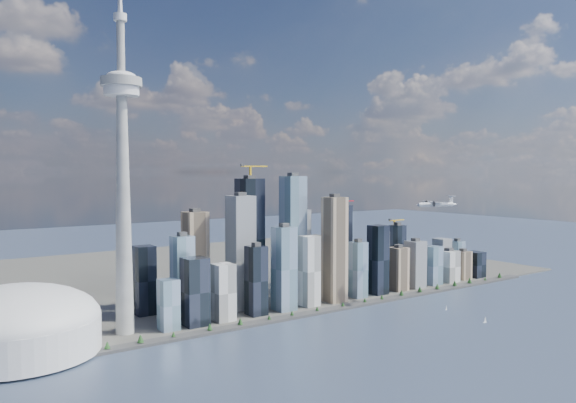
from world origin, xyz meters
TOP-DOWN VIEW (x-y plane):
  - ground at (0.00, 0.00)m, footprint 4000.00×4000.00m
  - seawall at (0.00, 250.00)m, footprint 1100.00×22.00m
  - land at (0.00, 700.00)m, footprint 1400.00×900.00m
  - shoreline_trees at (0.00, 250.00)m, footprint 960.53×7.20m
  - skyscraper_cluster at (59.62, 336.82)m, footprint 736.00×142.00m
  - needle_tower at (-300.00, 310.00)m, footprint 56.00×56.00m
  - dome_stadium at (-440.00, 300.00)m, footprint 200.00×200.00m
  - airplane at (209.34, 184.79)m, footprint 75.50×67.64m
  - sailboat_west at (173.32, 56.80)m, footprint 7.58×2.04m
  - sailboat_east at (189.76, 143.88)m, footprint 5.90×3.00m

SIDE VIEW (x-z plane):
  - ground at x=0.00m, z-range 0.00..0.00m
  - land at x=0.00m, z-range 0.00..3.00m
  - seawall at x=0.00m, z-range 0.00..4.00m
  - sailboat_east at x=189.76m, z-range -1.47..6.75m
  - sailboat_west at x=173.32m, z-range -1.90..8.69m
  - shoreline_trees at x=0.00m, z-range 4.38..13.18m
  - dome_stadium at x=-440.00m, z-range -3.56..82.44m
  - skyscraper_cluster at x=59.62m, z-range -46.29..195.93m
  - airplane at x=209.34m, z-range 165.77..184.89m
  - needle_tower at x=-300.00m, z-range -39.41..511.09m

